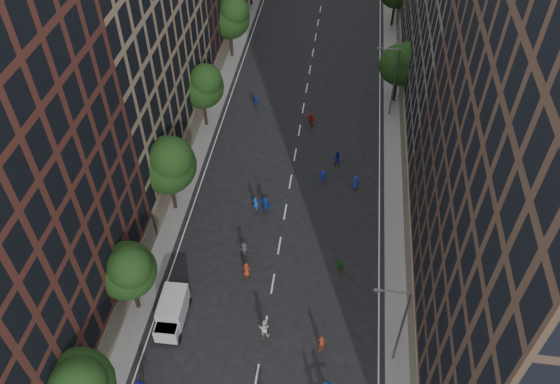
# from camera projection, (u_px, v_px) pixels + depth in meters

# --- Properties ---
(ground) EXTENTS (240.00, 240.00, 0.00)m
(ground) POSITION_uv_depth(u_px,v_px,m) (299.00, 133.00, 64.67)
(ground) COLOR black
(ground) RESTS_ON ground
(sidewalk_left) EXTENTS (4.00, 105.00, 0.15)m
(sidewalk_left) POSITION_uv_depth(u_px,v_px,m) (214.00, 89.00, 71.04)
(sidewalk_left) COLOR slate
(sidewalk_left) RESTS_ON ground
(sidewalk_right) EXTENTS (4.00, 105.00, 0.15)m
(sidewalk_right) POSITION_uv_depth(u_px,v_px,m) (400.00, 103.00, 68.78)
(sidewalk_right) COLOR slate
(sidewalk_right) RESTS_ON ground
(bldg_left_b) EXTENTS (14.00, 26.00, 34.00)m
(bldg_left_b) POSITION_uv_depth(u_px,v_px,m) (96.00, 6.00, 50.99)
(bldg_left_b) COLOR #917A5F
(bldg_left_b) RESTS_ON ground
(tree_left_1) EXTENTS (4.80, 4.80, 8.21)m
(tree_left_1) POSITION_uv_depth(u_px,v_px,m) (128.00, 270.00, 43.35)
(tree_left_1) COLOR black
(tree_left_1) RESTS_ON ground
(tree_left_2) EXTENTS (5.60, 5.60, 9.45)m
(tree_left_2) POSITION_uv_depth(u_px,v_px,m) (168.00, 163.00, 51.24)
(tree_left_2) COLOR black
(tree_left_2) RESTS_ON ground
(tree_left_3) EXTENTS (5.00, 5.00, 8.58)m
(tree_left_3) POSITION_uv_depth(u_px,v_px,m) (203.00, 85.00, 61.52)
(tree_left_3) COLOR black
(tree_left_3) RESTS_ON ground
(tree_left_4) EXTENTS (5.40, 5.40, 9.08)m
(tree_left_4) POSITION_uv_depth(u_px,v_px,m) (231.00, 16.00, 72.61)
(tree_left_4) COLOR black
(tree_left_4) RESTS_ON ground
(tree_right_a) EXTENTS (5.00, 5.00, 8.39)m
(tree_right_a) POSITION_uv_depth(u_px,v_px,m) (402.00, 63.00, 65.19)
(tree_right_a) COLOR black
(tree_right_a) RESTS_ON ground
(streetlamp_near) EXTENTS (2.64, 0.22, 9.06)m
(streetlamp_near) POSITION_uv_depth(u_px,v_px,m) (399.00, 323.00, 40.30)
(streetlamp_near) COLOR #595B60
(streetlamp_near) RESTS_ON ground
(streetlamp_far) EXTENTS (2.64, 0.22, 9.06)m
(streetlamp_far) POSITION_uv_depth(u_px,v_px,m) (393.00, 79.00, 63.60)
(streetlamp_far) COLOR #595B60
(streetlamp_far) RESTS_ON ground
(cargo_van) EXTENTS (2.25, 4.64, 2.44)m
(cargo_van) POSITION_uv_depth(u_px,v_px,m) (172.00, 312.00, 45.51)
(cargo_van) COLOR silver
(cargo_van) RESTS_ON ground
(skater_6) EXTENTS (0.78, 0.52, 1.55)m
(skater_6) POSITION_uv_depth(u_px,v_px,m) (247.00, 270.00, 49.28)
(skater_6) COLOR maroon
(skater_6) RESTS_ON ground
(skater_7) EXTENTS (0.72, 0.58, 1.72)m
(skater_7) POSITION_uv_depth(u_px,v_px,m) (321.00, 343.00, 43.94)
(skater_7) COLOR maroon
(skater_7) RESTS_ON ground
(skater_8) EXTENTS (1.05, 0.88, 1.93)m
(skater_8) POSITION_uv_depth(u_px,v_px,m) (264.00, 328.00, 44.80)
(skater_8) COLOR silver
(skater_8) RESTS_ON ground
(skater_9) EXTENTS (1.12, 0.71, 1.66)m
(skater_9) POSITION_uv_depth(u_px,v_px,m) (244.00, 250.00, 50.86)
(skater_9) COLOR #37363A
(skater_9) RESTS_ON ground
(skater_10) EXTENTS (0.99, 0.67, 1.57)m
(skater_10) POSITION_uv_depth(u_px,v_px,m) (340.00, 266.00, 49.59)
(skater_10) COLOR #20691F
(skater_10) RESTS_ON ground
(skater_11) EXTENTS (1.83, 1.20, 1.89)m
(skater_11) POSITION_uv_depth(u_px,v_px,m) (265.00, 205.00, 54.85)
(skater_11) COLOR #1644B4
(skater_11) RESTS_ON ground
(skater_12) EXTENTS (0.81, 0.59, 1.54)m
(skater_12) POSITION_uv_depth(u_px,v_px,m) (355.00, 182.00, 57.46)
(skater_12) COLOR #1433A4
(skater_12) RESTS_ON ground
(skater_13) EXTENTS (0.75, 0.62, 1.77)m
(skater_13) POSITION_uv_depth(u_px,v_px,m) (256.00, 204.00, 55.00)
(skater_13) COLOR blue
(skater_13) RESTS_ON ground
(skater_14) EXTENTS (1.03, 0.90, 1.77)m
(skater_14) POSITION_uv_depth(u_px,v_px,m) (336.00, 159.00, 60.01)
(skater_14) COLOR #1521B0
(skater_14) RESTS_ON ground
(skater_15) EXTENTS (1.05, 0.64, 1.57)m
(skater_15) POSITION_uv_depth(u_px,v_px,m) (323.00, 178.00, 57.97)
(skater_15) COLOR #1624B4
(skater_15) RESTS_ON ground
(skater_16) EXTENTS (1.03, 0.45, 1.74)m
(skater_16) POSITION_uv_depth(u_px,v_px,m) (256.00, 103.00, 67.54)
(skater_16) COLOR #122996
(skater_16) RESTS_ON ground
(skater_17) EXTENTS (1.60, 0.89, 1.64)m
(skater_17) POSITION_uv_depth(u_px,v_px,m) (311.00, 120.00, 65.12)
(skater_17) COLOR maroon
(skater_17) RESTS_ON ground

